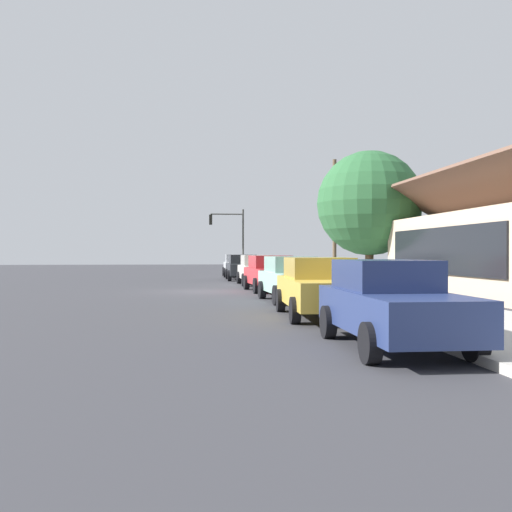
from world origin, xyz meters
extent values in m
plane|color=#38383D|center=(0.00, 0.00, 0.00)|extent=(120.00, 120.00, 0.00)
cube|color=beige|center=(0.00, 5.60, 0.08)|extent=(60.00, 4.20, 0.16)
cube|color=silver|center=(-16.30, 2.71, 0.68)|extent=(4.90, 1.97, 0.70)
cube|color=#A0A2A6|center=(-16.78, 2.72, 1.31)|extent=(2.38, 1.67, 0.56)
cylinder|color=black|center=(-14.77, 3.57, 0.33)|extent=(0.67, 0.24, 0.66)
cylinder|color=black|center=(-14.82, 1.75, 0.33)|extent=(0.67, 0.24, 0.66)
cylinder|color=black|center=(-17.77, 3.67, 0.33)|extent=(0.67, 0.24, 0.66)
cylinder|color=black|center=(-17.83, 1.85, 0.33)|extent=(0.67, 0.24, 0.66)
cube|color=#2D3035|center=(-10.79, 2.61, 0.68)|extent=(4.64, 1.95, 0.70)
cube|color=#27292D|center=(-11.25, 2.62, 1.31)|extent=(2.24, 1.68, 0.56)
cylinder|color=black|center=(-9.35, 3.51, 0.33)|extent=(0.66, 0.23, 0.66)
cylinder|color=black|center=(-9.39, 1.66, 0.33)|extent=(0.66, 0.23, 0.66)
cylinder|color=black|center=(-12.20, 3.57, 0.33)|extent=(0.66, 0.23, 0.66)
cylinder|color=black|center=(-12.24, 1.72, 0.33)|extent=(0.66, 0.23, 0.66)
cube|color=silver|center=(-5.21, 2.88, 0.68)|extent=(4.42, 1.81, 0.70)
cube|color=beige|center=(-5.65, 2.87, 1.31)|extent=(2.13, 1.58, 0.56)
cylinder|color=black|center=(-3.85, 3.78, 0.33)|extent=(0.66, 0.22, 0.66)
cylinder|color=black|center=(-3.84, 2.00, 0.33)|extent=(0.66, 0.22, 0.66)
cylinder|color=black|center=(-6.58, 3.76, 0.33)|extent=(0.66, 0.22, 0.66)
cylinder|color=black|center=(-6.57, 1.98, 0.33)|extent=(0.66, 0.22, 0.66)
cube|color=red|center=(0.14, 2.86, 0.68)|extent=(4.57, 2.10, 0.70)
cube|color=#A9272B|center=(-0.31, 2.84, 1.31)|extent=(2.23, 1.76, 0.56)
cylinder|color=black|center=(1.48, 3.87, 0.33)|extent=(0.67, 0.25, 0.66)
cylinder|color=black|center=(1.57, 1.99, 0.33)|extent=(0.67, 0.25, 0.66)
cylinder|color=black|center=(-1.29, 3.73, 0.33)|extent=(0.67, 0.25, 0.66)
cylinder|color=black|center=(-1.20, 1.85, 0.33)|extent=(0.67, 0.25, 0.66)
cube|color=#9ED1BC|center=(5.73, 2.80, 0.68)|extent=(4.64, 1.91, 0.70)
cube|color=#86B1A0|center=(5.28, 2.78, 1.31)|extent=(2.26, 1.60, 0.56)
cylinder|color=black|center=(7.11, 3.71, 0.33)|extent=(0.67, 0.25, 0.66)
cylinder|color=black|center=(7.18, 2.01, 0.33)|extent=(0.67, 0.25, 0.66)
cylinder|color=black|center=(4.28, 3.59, 0.33)|extent=(0.67, 0.25, 0.66)
cylinder|color=black|center=(4.36, 1.88, 0.33)|extent=(0.67, 0.25, 0.66)
cube|color=gold|center=(10.80, 2.66, 0.68)|extent=(4.94, 2.06, 0.70)
cube|color=gold|center=(10.31, 2.68, 1.31)|extent=(2.40, 1.73, 0.56)
cylinder|color=black|center=(12.34, 3.53, 0.33)|extent=(0.67, 0.25, 0.66)
cylinder|color=black|center=(12.26, 1.67, 0.33)|extent=(0.67, 0.25, 0.66)
cylinder|color=black|center=(9.33, 3.65, 0.33)|extent=(0.67, 0.25, 0.66)
cylinder|color=black|center=(9.25, 1.80, 0.33)|extent=(0.67, 0.25, 0.66)
cube|color=navy|center=(16.11, 2.74, 0.68)|extent=(4.56, 1.73, 0.70)
cube|color=navy|center=(15.65, 2.75, 1.31)|extent=(2.19, 1.51, 0.56)
cylinder|color=black|center=(17.52, 3.59, 0.33)|extent=(0.66, 0.22, 0.66)
cylinder|color=black|center=(17.51, 1.88, 0.33)|extent=(0.66, 0.22, 0.66)
cylinder|color=black|center=(14.70, 3.61, 0.33)|extent=(0.66, 0.22, 0.66)
cylinder|color=black|center=(14.69, 1.90, 0.33)|extent=(0.66, 0.22, 0.66)
cube|color=black|center=(4.12, 8.93, 1.80)|extent=(9.89, 0.08, 1.83)
cube|color=brown|center=(4.12, 10.49, 4.08)|extent=(12.96, 3.33, 1.87)
cylinder|color=brown|center=(-3.85, 8.59, 1.40)|extent=(0.44, 0.44, 2.80)
sphere|color=#2D6638|center=(-3.85, 8.59, 4.31)|extent=(5.47, 5.47, 5.47)
cylinder|color=#383833|center=(-21.19, 3.60, 2.60)|extent=(0.14, 0.14, 5.20)
cylinder|color=#383833|center=(-21.19, 2.30, 4.80)|extent=(0.10, 2.60, 0.10)
cube|color=black|center=(-21.19, 1.00, 4.35)|extent=(0.28, 0.24, 0.80)
sphere|color=red|center=(-21.34, 1.00, 4.61)|extent=(0.16, 0.16, 0.16)
sphere|color=yellow|center=(-21.34, 1.00, 4.35)|extent=(0.16, 0.16, 0.16)
sphere|color=green|center=(-21.34, 1.00, 4.09)|extent=(0.16, 0.16, 0.16)
cylinder|color=brown|center=(-9.68, 8.20, 3.75)|extent=(0.24, 0.24, 7.50)
cube|color=brown|center=(-9.68, 8.20, 6.90)|extent=(1.80, 0.12, 0.12)
cylinder|color=red|center=(-13.21, 4.20, 0.44)|extent=(0.22, 0.22, 0.55)
sphere|color=red|center=(-13.21, 4.20, 0.78)|extent=(0.18, 0.18, 0.18)
camera|label=1|loc=(26.42, -0.94, 1.73)|focal=41.82mm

